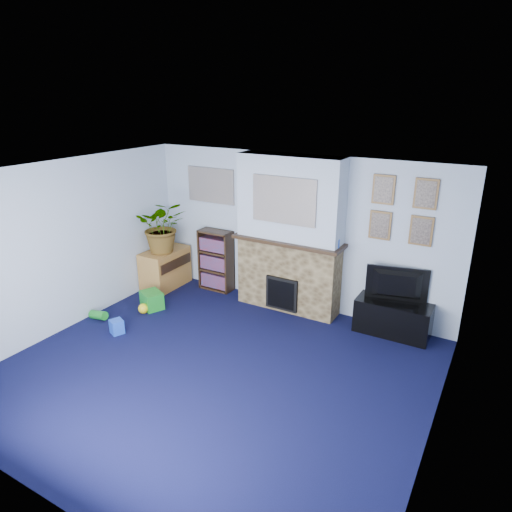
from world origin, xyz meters
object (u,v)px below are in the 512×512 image
Objects in this scene: television at (397,286)px; sideboard at (165,267)px; tv_stand at (393,319)px; bookshelf at (216,261)px.

television is 0.98× the size of sideboard.
bookshelf is at bearing 178.56° from tv_stand.
television is at bearing 90.00° from tv_stand.
tv_stand is at bearing 4.12° from sideboard.
tv_stand is at bearing -1.44° from bookshelf.
sideboard is (-0.84, -0.36, -0.15)m from bookshelf.
sideboard is (-3.89, -0.30, -0.38)m from television.
tv_stand is 1.19× the size of sideboard.
television is at bearing -1.06° from bookshelf.
bookshelf is 1.22× the size of sideboard.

